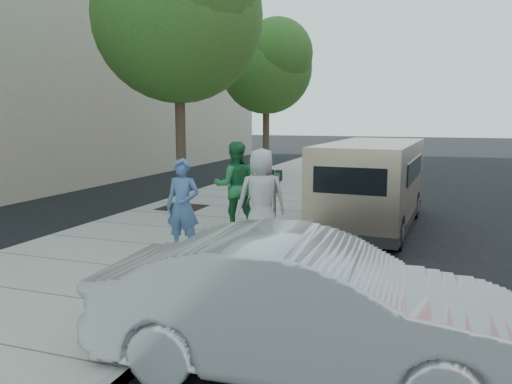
{
  "coord_description": "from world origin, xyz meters",
  "views": [
    {
      "loc": [
        4.34,
        -10.09,
        2.73
      ],
      "look_at": [
        0.78,
        -0.01,
        1.1
      ],
      "focal_mm": 35.0,
      "sensor_mm": 36.0,
      "label": 1
    }
  ],
  "objects_px": {
    "tree_near": "(179,10)",
    "tree_far": "(267,64)",
    "person_gray_shirt": "(262,198)",
    "parking_meter": "(275,189)",
    "van": "(373,183)",
    "person_striped_polo": "(264,200)",
    "person_officer": "(183,206)",
    "sedan": "(309,306)",
    "person_green_shirt": "(235,186)"
  },
  "relations": [
    {
      "from": "tree_near",
      "to": "tree_far",
      "type": "relative_size",
      "value": 1.16
    },
    {
      "from": "person_gray_shirt",
      "to": "parking_meter",
      "type": "bearing_deg",
      "value": -118.52
    },
    {
      "from": "parking_meter",
      "to": "van",
      "type": "height_order",
      "value": "van"
    },
    {
      "from": "person_striped_polo",
      "to": "tree_far",
      "type": "bearing_deg",
      "value": -129.63
    },
    {
      "from": "tree_far",
      "to": "person_gray_shirt",
      "type": "height_order",
      "value": "tree_far"
    },
    {
      "from": "tree_near",
      "to": "person_officer",
      "type": "relative_size",
      "value": 4.19
    },
    {
      "from": "tree_near",
      "to": "person_striped_polo",
      "type": "height_order",
      "value": "tree_near"
    },
    {
      "from": "van",
      "to": "person_officer",
      "type": "height_order",
      "value": "van"
    },
    {
      "from": "sedan",
      "to": "van",
      "type": "bearing_deg",
      "value": -2.06
    },
    {
      "from": "sedan",
      "to": "person_officer",
      "type": "height_order",
      "value": "person_officer"
    },
    {
      "from": "tree_far",
      "to": "person_striped_polo",
      "type": "xyz_separation_m",
      "value": [
        3.21,
        -9.98,
        -3.95
      ]
    },
    {
      "from": "parking_meter",
      "to": "sedan",
      "type": "xyz_separation_m",
      "value": [
        1.95,
        -5.05,
        -0.46
      ]
    },
    {
      "from": "person_green_shirt",
      "to": "parking_meter",
      "type": "bearing_deg",
      "value": 126.49
    },
    {
      "from": "person_gray_shirt",
      "to": "person_striped_polo",
      "type": "bearing_deg",
      "value": -98.88
    },
    {
      "from": "parking_meter",
      "to": "person_officer",
      "type": "xyz_separation_m",
      "value": [
        -1.29,
        -1.68,
        -0.16
      ]
    },
    {
      "from": "person_green_shirt",
      "to": "tree_near",
      "type": "bearing_deg",
      "value": -67.58
    },
    {
      "from": "sedan",
      "to": "person_striped_polo",
      "type": "relative_size",
      "value": 2.91
    },
    {
      "from": "van",
      "to": "person_green_shirt",
      "type": "distance_m",
      "value": 3.42
    },
    {
      "from": "person_green_shirt",
      "to": "sedan",
      "type": "bearing_deg",
      "value": 91.19
    },
    {
      "from": "person_officer",
      "to": "sedan",
      "type": "bearing_deg",
      "value": -51.48
    },
    {
      "from": "sedan",
      "to": "person_striped_polo",
      "type": "bearing_deg",
      "value": 19.77
    },
    {
      "from": "parking_meter",
      "to": "person_striped_polo",
      "type": "distance_m",
      "value": 0.44
    },
    {
      "from": "tree_near",
      "to": "tree_far",
      "type": "distance_m",
      "value": 7.63
    },
    {
      "from": "person_officer",
      "to": "person_gray_shirt",
      "type": "height_order",
      "value": "person_gray_shirt"
    },
    {
      "from": "van",
      "to": "tree_far",
      "type": "bearing_deg",
      "value": 127.44
    },
    {
      "from": "sedan",
      "to": "person_striped_polo",
      "type": "height_order",
      "value": "person_striped_polo"
    },
    {
      "from": "sedan",
      "to": "person_green_shirt",
      "type": "distance_m",
      "value": 6.4
    },
    {
      "from": "tree_near",
      "to": "person_green_shirt",
      "type": "relative_size",
      "value": 3.74
    },
    {
      "from": "tree_near",
      "to": "van",
      "type": "xyz_separation_m",
      "value": [
        5.27,
        -0.16,
        -4.43
      ]
    },
    {
      "from": "parking_meter",
      "to": "sedan",
      "type": "relative_size",
      "value": 0.32
    },
    {
      "from": "tree_far",
      "to": "person_green_shirt",
      "type": "xyz_separation_m",
      "value": [
        2.38,
        -9.6,
        -3.73
      ]
    },
    {
      "from": "tree_far",
      "to": "person_green_shirt",
      "type": "bearing_deg",
      "value": -76.06
    },
    {
      "from": "parking_meter",
      "to": "van",
      "type": "xyz_separation_m",
      "value": [
        1.76,
        2.39,
        -0.09
      ]
    },
    {
      "from": "person_officer",
      "to": "person_green_shirt",
      "type": "relative_size",
      "value": 0.89
    },
    {
      "from": "person_green_shirt",
      "to": "person_officer",
      "type": "bearing_deg",
      "value": 58.06
    },
    {
      "from": "person_green_shirt",
      "to": "person_striped_polo",
      "type": "bearing_deg",
      "value": 127.92
    },
    {
      "from": "tree_far",
      "to": "sedan",
      "type": "relative_size",
      "value": 1.43
    },
    {
      "from": "person_green_shirt",
      "to": "person_gray_shirt",
      "type": "xyz_separation_m",
      "value": [
        1.07,
        -1.26,
        -0.03
      ]
    },
    {
      "from": "van",
      "to": "sedan",
      "type": "relative_size",
      "value": 1.27
    },
    {
      "from": "sedan",
      "to": "person_gray_shirt",
      "type": "bearing_deg",
      "value": 21.24
    },
    {
      "from": "person_striped_polo",
      "to": "person_green_shirt",
      "type": "bearing_deg",
      "value": -81.97
    },
    {
      "from": "van",
      "to": "sedan",
      "type": "xyz_separation_m",
      "value": [
        0.19,
        -7.44,
        -0.37
      ]
    },
    {
      "from": "tree_far",
      "to": "parking_meter",
      "type": "distance_m",
      "value": 11.35
    },
    {
      "from": "tree_near",
      "to": "parking_meter",
      "type": "distance_m",
      "value": 6.13
    },
    {
      "from": "tree_far",
      "to": "van",
      "type": "height_order",
      "value": "tree_far"
    },
    {
      "from": "van",
      "to": "person_green_shirt",
      "type": "relative_size",
      "value": 2.88
    },
    {
      "from": "van",
      "to": "person_striped_polo",
      "type": "xyz_separation_m",
      "value": [
        -2.06,
        -2.21,
        -0.18
      ]
    },
    {
      "from": "tree_near",
      "to": "sedan",
      "type": "xyz_separation_m",
      "value": [
        5.45,
        -7.6,
        -4.8
      ]
    },
    {
      "from": "person_gray_shirt",
      "to": "person_officer",
      "type": "bearing_deg",
      "value": 13.33
    },
    {
      "from": "tree_near",
      "to": "tree_far",
      "type": "bearing_deg",
      "value": 90.0
    }
  ]
}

